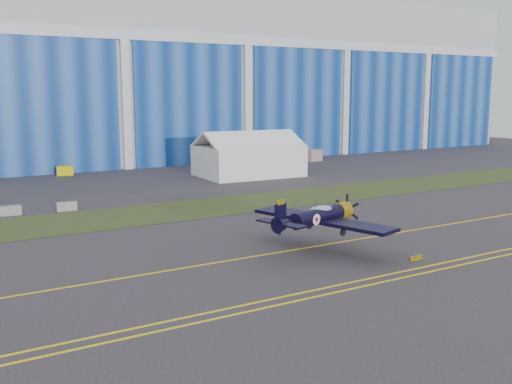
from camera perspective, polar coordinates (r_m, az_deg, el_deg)
ground at (r=44.52m, az=-17.68°, el=-6.65°), size 260.00×260.00×0.00m
grass_median at (r=57.85m, az=-21.02°, el=-3.14°), size 260.00×10.00×0.02m
taxiway_centreline at (r=39.87m, az=-15.93°, el=-8.44°), size 200.00×0.20×0.02m
edge_line_near at (r=31.33m, az=-11.12°, el=-13.26°), size 80.00×0.20×0.02m
edge_line_far at (r=32.20m, az=-11.75°, el=-12.64°), size 80.00×0.20×0.02m
guard_board_right at (r=45.08m, az=15.00°, el=-6.09°), size 1.20×0.15×0.35m
warbird at (r=45.62m, az=5.90°, el=-2.33°), size 12.91×14.39×3.62m
tent at (r=86.93m, az=-0.73°, el=3.72°), size 14.74×11.16×6.59m
tug at (r=92.19m, az=-17.72°, el=1.95°), size 2.59×1.98×1.34m
gse_box at (r=106.42m, az=5.46°, el=3.49°), size 3.68×2.63×1.99m
barrier_a at (r=63.93m, az=-22.31°, el=-1.67°), size 2.06×0.84×0.90m
barrier_b at (r=64.39m, az=-22.43°, el=-1.60°), size 2.05×0.78×0.90m
barrier_c at (r=64.47m, az=-17.58°, el=-1.31°), size 2.04×0.77×0.90m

